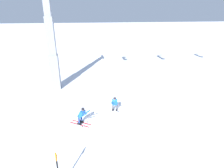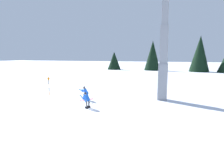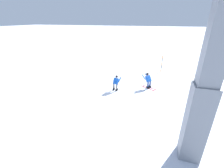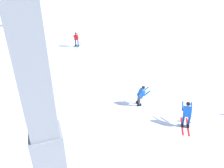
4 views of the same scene
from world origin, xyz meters
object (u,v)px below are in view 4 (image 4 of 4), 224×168
at_px(skier_carving_main, 141,94).
at_px(lift_tower_near, 39,100).
at_px(skier_distant_downhill, 187,113).
at_px(skier_distant_uphill, 76,38).

xyz_separation_m(skier_carving_main, lift_tower_near, (-5.35, 5.88, 3.99)).
bearing_deg(skier_distant_downhill, lift_tower_near, 109.89).
xyz_separation_m(skier_carving_main, skier_distant_downhill, (-2.70, -1.44, 0.04)).
height_order(skier_carving_main, skier_distant_downhill, skier_distant_downhill).
height_order(skier_carving_main, lift_tower_near, lift_tower_near).
bearing_deg(lift_tower_near, skier_carving_main, -47.71).
bearing_deg(skier_distant_downhill, skier_distant_uphill, 9.91).
relative_size(skier_carving_main, lift_tower_near, 0.16).
relative_size(lift_tower_near, skier_distant_downhill, 7.12).
bearing_deg(skier_distant_uphill, lift_tower_near, 166.80).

